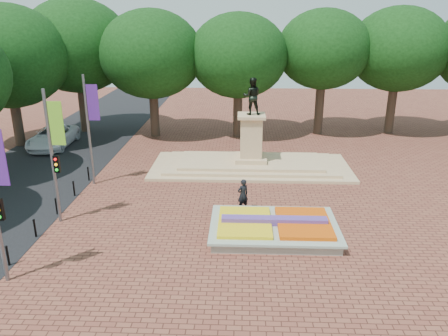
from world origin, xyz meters
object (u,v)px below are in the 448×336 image
Objects in this scene: pedestrian at (243,195)px; flower_bed at (274,227)px; monument at (251,156)px; van at (53,137)px.

flower_bed is at bearing 87.82° from pedestrian.
pedestrian is at bearing -94.38° from monument.
van is at bearing 139.52° from flower_bed.
pedestrian is at bearing -39.06° from van.
pedestrian reaches higher than flower_bed.
monument reaches higher than flower_bed.
monument is at bearing -18.13° from van.
flower_bed is 10.07m from monument.
flower_bed is at bearing -42.28° from van.
monument is at bearing -125.92° from pedestrian.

